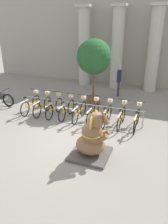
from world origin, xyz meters
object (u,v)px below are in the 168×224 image
bicycle_4 (80,111)px  potted_tree (94,59)px  bicycle_5 (93,113)px  person_pedestrian (119,78)px  bicycle_7 (122,117)px  bicycle_3 (67,109)px  bicycle_8 (137,119)px  bicycle_0 (31,104)px  elephant_statue (92,139)px  bicycle_2 (55,107)px  bicycle_6 (107,115)px  bicycle_1 (43,106)px

bicycle_4 → potted_tree: (-0.04, 2.13, 2.03)m
bicycle_5 → person_pedestrian: size_ratio=0.96×
bicycle_5 → bicycle_7: same height
bicycle_3 → bicycle_8: bearing=-0.3°
bicycle_0 → elephant_statue: size_ratio=0.91×
bicycle_4 → potted_tree: bearing=91.0°
bicycle_0 → person_pedestrian: size_ratio=0.96×
bicycle_2 → bicycle_3: bearing=0.6°
bicycle_7 → bicycle_5: bearing=-179.4°
bicycle_6 → elephant_statue: size_ratio=0.91×
bicycle_1 → bicycle_8: (4.50, -0.01, 0.00)m
bicycle_1 → person_pedestrian: bearing=53.7°
bicycle_6 → person_pedestrian: 4.03m
bicycle_1 → bicycle_7: same height
bicycle_2 → bicycle_8: same height
bicycle_4 → bicycle_6: size_ratio=1.00×
bicycle_6 → elephant_statue: elephant_statue is taller
bicycle_5 → bicycle_8: bearing=0.4°
bicycle_7 → bicycle_8: same height
person_pedestrian → potted_tree: bearing=-118.6°
bicycle_4 → bicycle_7: bearing=0.1°
elephant_statue → potted_tree: potted_tree is taller
potted_tree → bicycle_6: bearing=-58.3°
bicycle_0 → bicycle_7: same height
bicycle_0 → bicycle_7: 4.50m
bicycle_5 → bicycle_8: same height
bicycle_3 → bicycle_4: bearing=-2.0°
bicycle_1 → bicycle_8: size_ratio=1.00×
potted_tree → bicycle_3: bearing=-106.1°
bicycle_6 → bicycle_4: bearing=179.5°
potted_tree → bicycle_5: bearing=-72.4°
bicycle_7 → potted_tree: bearing=132.8°
elephant_statue → bicycle_6: bearing=93.5°
bicycle_1 → potted_tree: 3.49m
bicycle_7 → potted_tree: size_ratio=0.50×
bicycle_7 → bicycle_8: size_ratio=1.00×
potted_tree → person_pedestrian: bearing=61.4°
bicycle_3 → bicycle_5: size_ratio=1.00×
bicycle_0 → bicycle_8: (5.15, 0.01, 0.00)m
bicycle_7 → bicycle_3: bearing=179.6°
bicycle_0 → bicycle_2: bearing=0.9°
bicycle_4 → elephant_statue: elephant_statue is taller
bicycle_2 → bicycle_8: (3.86, -0.01, 0.00)m
bicycle_2 → bicycle_6: size_ratio=1.00×
bicycle_2 → person_pedestrian: 4.57m
bicycle_2 → bicycle_7: same height
bicycle_1 → bicycle_5: bearing=-0.6°
bicycle_8 → potted_tree: size_ratio=0.50×
bicycle_2 → person_pedestrian: size_ratio=0.96×
bicycle_6 → bicycle_5: bearing=179.8°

